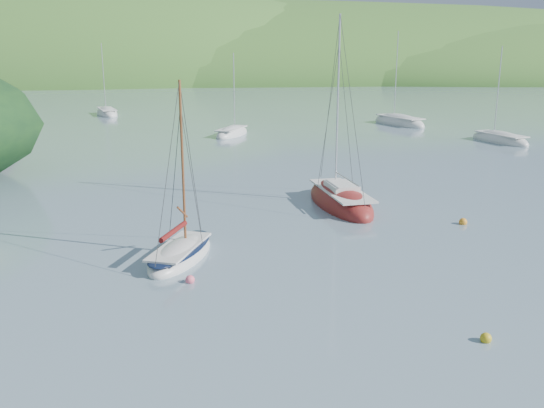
{
  "coord_description": "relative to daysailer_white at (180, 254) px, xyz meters",
  "views": [
    {
      "loc": [
        -3.26,
        -21.22,
        9.69
      ],
      "look_at": [
        -0.76,
        8.0,
        1.86
      ],
      "focal_mm": 40.0,
      "sensor_mm": 36.0,
      "label": 1
    }
  ],
  "objects": [
    {
      "name": "distant_sloop_a",
      "position": [
        3.22,
        38.48,
        -0.04
      ],
      "size": [
        4.81,
        6.97,
        9.42
      ],
      "rotation": [
        0.0,
        0.0,
        -0.42
      ],
      "color": "white",
      "rests_on": "ground"
    },
    {
      "name": "distant_sloop_b",
      "position": [
        23.78,
        45.57,
        -0.01
      ],
      "size": [
        6.15,
        8.9,
        12.01
      ],
      "rotation": [
        0.0,
        0.0,
        0.42
      ],
      "color": "white",
      "rests_on": "ground"
    },
    {
      "name": "sloop_red",
      "position": [
        9.25,
        8.73,
        0.02
      ],
      "size": [
        4.04,
        8.65,
        12.32
      ],
      "rotation": [
        0.0,
        0.0,
        0.15
      ],
      "color": "maroon",
      "rests_on": "ground"
    },
    {
      "name": "distant_sloop_d",
      "position": [
        30.03,
        31.56,
        -0.03
      ],
      "size": [
        4.76,
        7.59,
        10.22
      ],
      "rotation": [
        0.0,
        0.0,
        0.34
      ],
      "color": "white",
      "rests_on": "ground"
    },
    {
      "name": "distant_sloop_c",
      "position": [
        -13.62,
        59.08,
        -0.03
      ],
      "size": [
        4.81,
        7.79,
        10.5
      ],
      "rotation": [
        0.0,
        0.0,
        0.33
      ],
      "color": "white",
      "rests_on": "ground"
    },
    {
      "name": "shoreline_hills",
      "position": [
        -4.42,
        166.85,
        -0.21
      ],
      "size": [
        690.0,
        135.0,
        56.0
      ],
      "color": "#2B6627",
      "rests_on": "ground"
    },
    {
      "name": "mooring_buoys",
      "position": [
        9.8,
        -1.5,
        -0.09
      ],
      "size": [
        15.06,
        13.67,
        0.45
      ],
      "color": "gold",
      "rests_on": "ground"
    },
    {
      "name": "daysailer_white",
      "position": [
        0.0,
        0.0,
        0.0
      ],
      "size": [
        3.81,
        6.03,
        8.7
      ],
      "rotation": [
        0.0,
        0.0,
        -0.33
      ],
      "color": "white",
      "rests_on": "ground"
    },
    {
      "name": "ground",
      "position": [
        5.24,
        -5.58,
        -0.21
      ],
      "size": [
        700.0,
        700.0,
        0.0
      ],
      "primitive_type": "plane",
      "color": "slate",
      "rests_on": "ground"
    }
  ]
}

